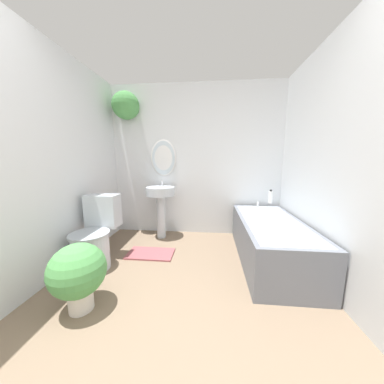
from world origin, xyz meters
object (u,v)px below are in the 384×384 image
at_px(pedestal_sink, 161,200).
at_px(bathtub, 270,239).
at_px(potted_plant, 78,272).
at_px(toilet, 95,237).
at_px(shampoo_bottle, 270,197).

distance_m(pedestal_sink, bathtub, 1.65).
bearing_deg(potted_plant, toilet, 112.24).
bearing_deg(bathtub, pedestal_sink, 159.13).
xyz_separation_m(shampoo_bottle, potted_plant, (-1.95, -1.62, -0.34)).
distance_m(pedestal_sink, shampoo_bottle, 1.67).
distance_m(shampoo_bottle, potted_plant, 2.55).
bearing_deg(bathtub, shampoo_bottle, 75.38).
height_order(toilet, potted_plant, toilet).
height_order(bathtub, potted_plant, bathtub).
bearing_deg(pedestal_sink, shampoo_bottle, 2.11).
bearing_deg(pedestal_sink, bathtub, -20.87).
bearing_deg(potted_plant, pedestal_sink, 79.84).
bearing_deg(toilet, bathtub, 8.26).
relative_size(toilet, shampoo_bottle, 3.92).
bearing_deg(bathtub, potted_plant, -151.18).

